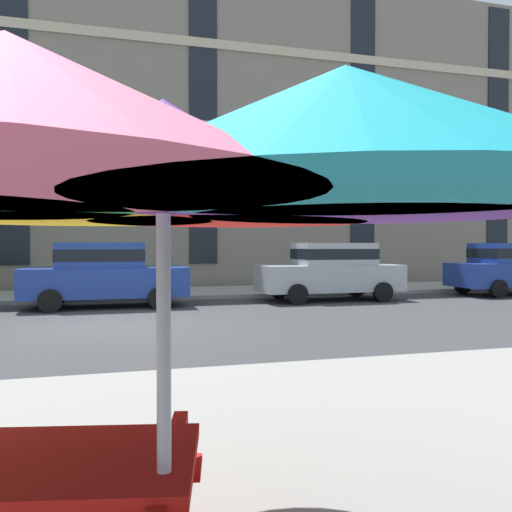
% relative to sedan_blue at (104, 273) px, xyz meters
% --- Properties ---
extents(ground_plane, '(120.00, 120.00, 0.00)m').
position_rel_sedan_blue_xyz_m(ground_plane, '(0.22, -3.70, -0.95)').
color(ground_plane, '#38383A').
extents(sidewalk_far, '(56.00, 3.60, 0.12)m').
position_rel_sedan_blue_xyz_m(sidewalk_far, '(0.22, 3.10, -0.89)').
color(sidewalk_far, '#9E998E').
rests_on(sidewalk_far, ground).
extents(apartment_building, '(41.20, 12.08, 12.80)m').
position_rel_sedan_blue_xyz_m(apartment_building, '(0.22, 11.29, 5.45)').
color(apartment_building, gray).
rests_on(apartment_building, ground).
extents(sedan_blue, '(4.40, 1.98, 1.78)m').
position_rel_sedan_blue_xyz_m(sedan_blue, '(0.00, 0.00, 0.00)').
color(sedan_blue, navy).
rests_on(sedan_blue, ground).
extents(sedan_silver, '(4.40, 1.98, 1.78)m').
position_rel_sedan_blue_xyz_m(sedan_silver, '(6.75, 0.00, 0.00)').
color(sedan_silver, '#A8AAB2').
rests_on(sedan_silver, ground).
extents(sedan_blue_midblock, '(4.40, 1.98, 1.78)m').
position_rel_sedan_blue_xyz_m(sedan_blue_midblock, '(13.53, 0.00, 0.00)').
color(sedan_blue_midblock, navy).
rests_on(sedan_blue_midblock, ground).
extents(patio_umbrella, '(3.37, 3.13, 2.31)m').
position_rel_sedan_blue_xyz_m(patio_umbrella, '(0.44, -12.70, 1.09)').
color(patio_umbrella, silver).
rests_on(patio_umbrella, ground).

